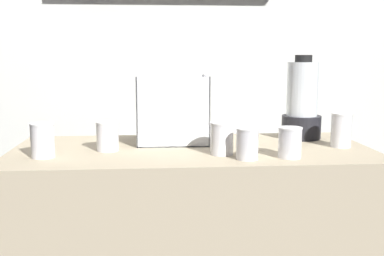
{
  "coord_description": "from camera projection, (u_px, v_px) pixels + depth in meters",
  "views": [
    {
      "loc": [
        -0.15,
        -1.81,
        1.27
      ],
      "look_at": [
        0.0,
        0.0,
        0.98
      ],
      "focal_mm": 44.21,
      "sensor_mm": 36.0,
      "label": 1
    }
  ],
  "objects": [
    {
      "name": "counter",
      "position": [
        192.0,
        256.0,
        1.93
      ],
      "size": [
        1.4,
        0.64,
        0.9
      ],
      "primitive_type": "cube",
      "color": "tan",
      "rests_on": "ground_plane"
    },
    {
      "name": "back_wall_unit",
      "position": [
        180.0,
        54.0,
        2.55
      ],
      "size": [
        2.6,
        0.24,
        2.5
      ],
      "color": "silver",
      "rests_on": "ground_plane"
    },
    {
      "name": "carrot_display_bin",
      "position": [
        173.0,
        122.0,
        1.96
      ],
      "size": [
        0.29,
        0.24,
        0.28
      ],
      "color": "white",
      "rests_on": "counter"
    },
    {
      "name": "blender_pitcher",
      "position": [
        302.0,
        104.0,
        2.05
      ],
      "size": [
        0.17,
        0.17,
        0.36
      ],
      "color": "black",
      "rests_on": "counter"
    },
    {
      "name": "juice_cup_carrot_far_left",
      "position": [
        43.0,
        141.0,
        1.68
      ],
      "size": [
        0.09,
        0.09,
        0.12
      ],
      "color": "white",
      "rests_on": "counter"
    },
    {
      "name": "juice_cup_beet_left",
      "position": [
        108.0,
        138.0,
        1.8
      ],
      "size": [
        0.09,
        0.09,
        0.11
      ],
      "color": "white",
      "rests_on": "counter"
    },
    {
      "name": "juice_cup_orange_middle",
      "position": [
        222.0,
        140.0,
        1.73
      ],
      "size": [
        0.09,
        0.09,
        0.12
      ],
      "color": "white",
      "rests_on": "counter"
    },
    {
      "name": "juice_cup_orange_right",
      "position": [
        247.0,
        146.0,
        1.65
      ],
      "size": [
        0.08,
        0.08,
        0.11
      ],
      "color": "white",
      "rests_on": "counter"
    },
    {
      "name": "juice_cup_pomegranate_far_right",
      "position": [
        290.0,
        144.0,
        1.68
      ],
      "size": [
        0.09,
        0.09,
        0.11
      ],
      "color": "white",
      "rests_on": "counter"
    },
    {
      "name": "juice_cup_orange_rightmost",
      "position": [
        341.0,
        132.0,
        1.87
      ],
      "size": [
        0.08,
        0.08,
        0.14
      ],
      "color": "white",
      "rests_on": "counter"
    }
  ]
}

